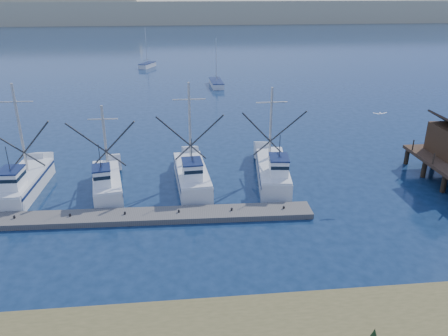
# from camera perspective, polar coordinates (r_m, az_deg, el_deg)

# --- Properties ---
(ground) EXTENTS (500.00, 500.00, 0.00)m
(ground) POSITION_cam_1_polar(r_m,az_deg,el_deg) (28.03, 1.96, -12.52)
(ground) COLOR #0C1E37
(ground) RESTS_ON ground
(floating_dock) EXTENTS (32.20, 3.05, 0.43)m
(floating_dock) POSITION_cam_1_polar(r_m,az_deg,el_deg) (34.00, -16.13, -6.26)
(floating_dock) COLOR #56534D
(floating_dock) RESTS_ON ground
(dune_ridge) EXTENTS (360.00, 60.00, 10.00)m
(dune_ridge) POSITION_cam_1_polar(r_m,az_deg,el_deg) (232.96, -5.46, 19.86)
(dune_ridge) COLOR tan
(dune_ridge) RESTS_ON ground
(trawler_fleet) EXTENTS (32.53, 8.99, 10.18)m
(trawler_fleet) POSITION_cam_1_polar(r_m,az_deg,el_deg) (38.32, -14.99, -1.48)
(trawler_fleet) COLOR silver
(trawler_fleet) RESTS_ON ground
(sailboat_near) EXTENTS (2.11, 6.47, 8.10)m
(sailboat_near) POSITION_cam_1_polar(r_m,az_deg,el_deg) (77.28, -1.00, 10.99)
(sailboat_near) COLOR silver
(sailboat_near) RESTS_ON ground
(sailboat_far) EXTENTS (3.57, 5.10, 8.10)m
(sailboat_far) POSITION_cam_1_polar(r_m,az_deg,el_deg) (97.20, -9.99, 13.10)
(sailboat_far) COLOR silver
(sailboat_far) RESTS_ON ground
(flying_gull) EXTENTS (1.16, 0.21, 0.21)m
(flying_gull) POSITION_cam_1_polar(r_m,az_deg,el_deg) (38.04, 19.68, 6.71)
(flying_gull) COLOR white
(flying_gull) RESTS_ON ground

